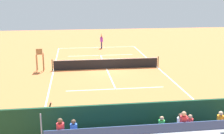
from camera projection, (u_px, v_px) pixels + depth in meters
ground_plane at (106, 69)px, 27.93m from camera, size 60.00×60.00×0.00m
court_line_markings at (106, 69)px, 27.96m from camera, size 10.10×22.20×0.01m
tennis_net at (106, 64)px, 27.80m from camera, size 10.30×0.10×1.07m
backdrop_wall at (139, 122)px, 14.25m from camera, size 18.00×0.16×2.00m
umpire_chair at (40, 57)px, 26.80m from camera, size 0.67×0.67×2.14m
courtside_bench at (189, 120)px, 15.43m from camera, size 1.80×0.40×0.93m
equipment_bag at (156, 130)px, 15.16m from camera, size 0.90×0.36×0.36m
tennis_player at (102, 40)px, 37.78m from camera, size 0.39×0.54×1.93m
tennis_racket at (95, 48)px, 38.17m from camera, size 0.33×0.58×0.03m
tennis_ball_near at (110, 53)px, 35.05m from camera, size 0.07×0.07×0.07m
line_judge at (50, 121)px, 14.26m from camera, size 0.39×0.54×1.93m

